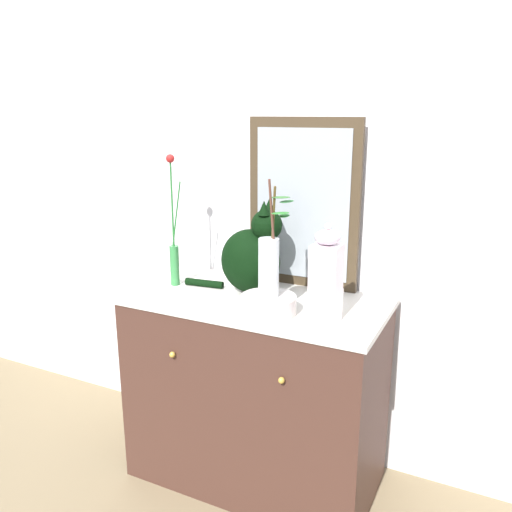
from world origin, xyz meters
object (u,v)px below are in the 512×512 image
mirror_leaning (303,204)px  vase_slim_green (174,247)px  sideboard (256,390)px  candle_pillar (336,300)px  cat_sitting (252,256)px  jar_lidded_porcelain (326,278)px  bowl_porcelain (268,305)px  vase_glass_clear (269,264)px

mirror_leaning → vase_slim_green: bearing=-154.3°
sideboard → candle_pillar: bearing=-0.1°
sideboard → candle_pillar: 0.58m
cat_sitting → jar_lidded_porcelain: size_ratio=1.19×
mirror_leaning → bowl_porcelain: mirror_leaning is taller
mirror_leaning → vase_glass_clear: mirror_leaning is taller
vase_slim_green → vase_glass_clear: bearing=-14.4°
vase_slim_green → mirror_leaning: bearing=25.7°
mirror_leaning → vase_glass_clear: 0.41m
mirror_leaning → jar_lidded_porcelain: mirror_leaning is taller
candle_pillar → cat_sitting: bearing=171.3°
sideboard → candle_pillar: candle_pillar is taller
vase_glass_clear → mirror_leaning: bearing=92.3°
mirror_leaning → cat_sitting: mirror_leaning is taller
mirror_leaning → bowl_porcelain: (0.01, -0.38, -0.33)m
bowl_porcelain → vase_glass_clear: size_ratio=0.48×
sideboard → bowl_porcelain: size_ratio=5.02×
bowl_porcelain → jar_lidded_porcelain: (0.22, 0.01, 0.13)m
sideboard → cat_sitting: cat_sitting is taller
vase_slim_green → bowl_porcelain: size_ratio=2.69×
sideboard → cat_sitting: (-0.05, 0.06, 0.59)m
cat_sitting → jar_lidded_porcelain: bearing=-25.2°
mirror_leaning → vase_slim_green: size_ratio=1.26×
vase_slim_green → jar_lidded_porcelain: bearing=-9.6°
sideboard → vase_slim_green: vase_slim_green is taller
cat_sitting → vase_slim_green: (-0.35, -0.06, 0.01)m
vase_glass_clear → cat_sitting: bearing=131.0°
mirror_leaning → candle_pillar: (0.24, -0.25, -0.32)m
jar_lidded_porcelain → bowl_porcelain: bearing=-177.6°
sideboard → jar_lidded_porcelain: (0.34, -0.12, 0.59)m
sideboard → mirror_leaning: size_ratio=1.48×
sideboard → bowl_porcelain: (0.12, -0.13, 0.46)m
sideboard → jar_lidded_porcelain: 0.69m
cat_sitting → jar_lidded_porcelain: 0.42m
cat_sitting → bowl_porcelain: cat_sitting is taller
cat_sitting → vase_glass_clear: vase_glass_clear is taller
cat_sitting → candle_pillar: cat_sitting is taller
vase_glass_clear → candle_pillar: 0.30m
candle_pillar → bowl_porcelain: bearing=-150.1°
vase_glass_clear → bowl_porcelain: bearing=-168.8°
sideboard → cat_sitting: size_ratio=2.42×
bowl_porcelain → jar_lidded_porcelain: jar_lidded_porcelain is taller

